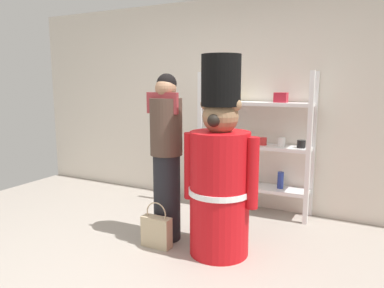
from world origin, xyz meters
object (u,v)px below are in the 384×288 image
person_shopper (166,155)px  teddy_bear_guard (220,174)px  shopping_bag (157,231)px  merchandise_shelf (255,143)px

person_shopper → teddy_bear_guard: bearing=-4.6°
teddy_bear_guard → shopping_bag: (-0.58, -0.17, -0.59)m
teddy_bear_guard → shopping_bag: teddy_bear_guard is taller
teddy_bear_guard → person_shopper: size_ratio=1.09×
teddy_bear_guard → person_shopper: teddy_bear_guard is taller
teddy_bear_guard → shopping_bag: 0.85m
teddy_bear_guard → person_shopper: bearing=175.4°
merchandise_shelf → shopping_bag: 1.65m
merchandise_shelf → teddy_bear_guard: 1.25m
merchandise_shelf → shopping_bag: bearing=-109.4°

